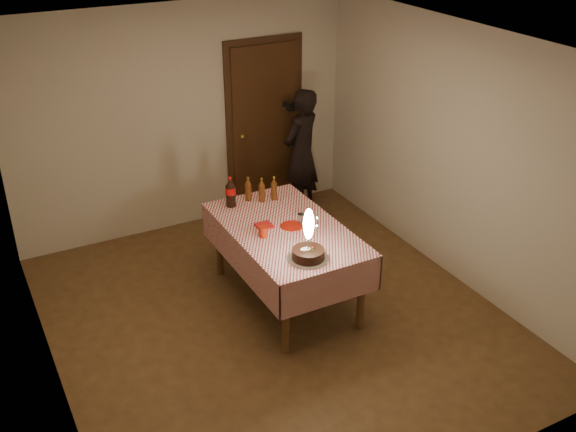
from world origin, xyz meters
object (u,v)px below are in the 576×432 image
(cola_bottle, at_px, (231,192))
(amber_bottle_left, at_px, (248,190))
(amber_bottle_right, at_px, (274,189))
(photographer, at_px, (301,153))
(red_plate, at_px, (292,226))
(amber_bottle_mid, at_px, (262,191))
(dining_table, at_px, (286,238))
(clear_cup, at_px, (301,218))
(birthday_cake, at_px, (308,247))
(red_cup, at_px, (263,232))

(cola_bottle, relative_size, amber_bottle_left, 1.25)
(amber_bottle_right, height_order, photographer, photographer)
(red_plate, relative_size, amber_bottle_mid, 0.86)
(dining_table, bearing_deg, clear_cup, 7.91)
(birthday_cake, relative_size, red_plate, 2.21)
(red_cup, relative_size, amber_bottle_left, 0.39)
(cola_bottle, bearing_deg, birthday_cake, -82.00)
(red_plate, distance_m, clear_cup, 0.13)
(cola_bottle, bearing_deg, amber_bottle_left, 11.08)
(photographer, bearing_deg, dining_table, -123.33)
(red_cup, xyz_separation_m, amber_bottle_mid, (0.31, 0.68, 0.07))
(cola_bottle, bearing_deg, clear_cup, -54.91)
(clear_cup, relative_size, cola_bottle, 0.28)
(amber_bottle_left, height_order, amber_bottle_right, same)
(amber_bottle_left, bearing_deg, clear_cup, -70.70)
(cola_bottle, bearing_deg, amber_bottle_right, -8.41)
(red_cup, distance_m, clear_cup, 0.45)
(birthday_cake, height_order, photographer, photographer)
(photographer, bearing_deg, cola_bottle, -144.57)
(birthday_cake, xyz_separation_m, amber_bottle_left, (0.03, 1.30, 0.00))
(photographer, bearing_deg, amber_bottle_right, -130.87)
(amber_bottle_right, height_order, amber_bottle_mid, same)
(dining_table, height_order, amber_bottle_mid, amber_bottle_mid)
(amber_bottle_right, distance_m, photographer, 1.34)
(dining_table, xyz_separation_m, red_cup, (-0.26, -0.06, 0.16))
(cola_bottle, bearing_deg, red_cup, -89.31)
(amber_bottle_left, xyz_separation_m, photographer, (1.12, 0.90, -0.13))
(cola_bottle, xyz_separation_m, photographer, (1.33, 0.94, -0.16))
(red_cup, distance_m, amber_bottle_right, 0.79)
(birthday_cake, bearing_deg, red_plate, 75.28)
(red_cup, height_order, cola_bottle, cola_bottle)
(red_plate, height_order, amber_bottle_left, amber_bottle_left)
(clear_cup, relative_size, amber_bottle_left, 0.35)
(clear_cup, xyz_separation_m, photographer, (0.88, 1.59, -0.06))
(dining_table, bearing_deg, amber_bottle_left, 94.50)
(birthday_cake, bearing_deg, photographer, 62.46)
(cola_bottle, xyz_separation_m, amber_bottle_left, (0.21, 0.04, -0.03))
(amber_bottle_left, bearing_deg, dining_table, -85.50)
(photographer, bearing_deg, clear_cup, -118.92)
(red_plate, xyz_separation_m, red_cup, (-0.32, -0.05, 0.05))
(cola_bottle, relative_size, amber_bottle_right, 1.25)
(cola_bottle, distance_m, amber_bottle_mid, 0.33)
(clear_cup, xyz_separation_m, cola_bottle, (-0.45, 0.64, 0.11))
(red_cup, relative_size, amber_bottle_mid, 0.39)
(amber_bottle_left, bearing_deg, photographer, 38.98)
(amber_bottle_mid, height_order, photographer, photographer)
(birthday_cake, height_order, amber_bottle_left, birthday_cake)
(red_plate, bearing_deg, dining_table, 177.71)
(dining_table, xyz_separation_m, red_plate, (0.06, -0.00, 0.11))
(red_cup, xyz_separation_m, amber_bottle_left, (0.20, 0.76, 0.07))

